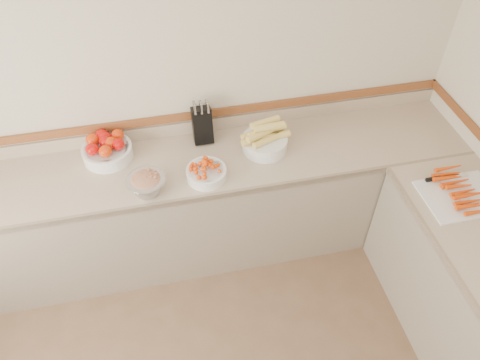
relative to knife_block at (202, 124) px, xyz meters
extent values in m
plane|color=beige|center=(-0.21, 0.10, 0.27)|extent=(4.00, 0.00, 4.00)
cube|color=tan|center=(-0.21, -0.22, -0.15)|extent=(4.00, 0.65, 0.04)
cube|color=gray|center=(-0.21, -0.22, -0.60)|extent=(4.00, 0.63, 0.86)
cube|color=gray|center=(-0.21, -0.54, -0.15)|extent=(4.00, 0.02, 0.04)
cube|color=tan|center=(-0.21, 0.09, -0.08)|extent=(4.00, 0.02, 0.10)
cube|color=brown|center=(-0.21, 0.09, 0.02)|extent=(4.00, 0.02, 0.06)
cube|color=black|center=(1.17, -1.65, -0.23)|extent=(0.02, 0.58, 0.06)
cylinder|color=silver|center=(1.17, -1.65, -0.31)|extent=(0.02, 0.50, 0.02)
cube|color=black|center=(0.00, 0.00, -0.01)|extent=(0.13, 0.16, 0.27)
cylinder|color=silver|center=(-0.04, -0.03, 0.15)|extent=(0.02, 0.03, 0.07)
cylinder|color=silver|center=(0.00, -0.03, 0.15)|extent=(0.02, 0.03, 0.07)
cylinder|color=silver|center=(0.04, -0.03, 0.15)|extent=(0.02, 0.03, 0.07)
cylinder|color=silver|center=(-0.04, 0.00, 0.15)|extent=(0.02, 0.03, 0.07)
cylinder|color=silver|center=(0.00, 0.00, 0.15)|extent=(0.02, 0.03, 0.07)
cylinder|color=silver|center=(0.04, 0.00, 0.15)|extent=(0.02, 0.03, 0.07)
cylinder|color=silver|center=(-0.04, 0.02, 0.15)|extent=(0.02, 0.03, 0.07)
cylinder|color=silver|center=(0.00, 0.02, 0.15)|extent=(0.02, 0.03, 0.07)
cylinder|color=silver|center=(0.04, 0.02, 0.15)|extent=(0.02, 0.03, 0.07)
cylinder|color=white|center=(-0.66, -0.05, -0.09)|extent=(0.33, 0.33, 0.09)
torus|color=white|center=(-0.66, -0.05, -0.05)|extent=(0.34, 0.34, 0.01)
cylinder|color=white|center=(-0.66, -0.05, -0.05)|extent=(0.29, 0.29, 0.01)
ellipsoid|color=red|center=(-0.74, -0.09, -0.01)|extent=(0.09, 0.09, 0.08)
ellipsoid|color=red|center=(-0.66, -0.13, -0.01)|extent=(0.09, 0.09, 0.08)
ellipsoid|color=red|center=(-0.57, -0.08, -0.01)|extent=(0.09, 0.09, 0.08)
ellipsoid|color=red|center=(-0.74, 0.01, -0.01)|extent=(0.09, 0.09, 0.08)
ellipsoid|color=red|center=(-0.66, -0.03, -0.01)|extent=(0.09, 0.09, 0.08)
ellipsoid|color=red|center=(-0.57, 0.02, -0.01)|extent=(0.09, 0.09, 0.08)
ellipsoid|color=red|center=(-0.68, 0.04, -0.01)|extent=(0.09, 0.09, 0.08)
ellipsoid|color=red|center=(-0.62, -0.05, -0.01)|extent=(0.09, 0.09, 0.08)
ellipsoid|color=red|center=(-0.66, 0.01, -0.01)|extent=(0.09, 0.09, 0.08)
cylinder|color=white|center=(-0.04, -0.38, -0.10)|extent=(0.26, 0.26, 0.07)
torus|color=white|center=(-0.04, -0.38, -0.07)|extent=(0.26, 0.26, 0.01)
cylinder|color=white|center=(-0.04, -0.38, -0.07)|extent=(0.23, 0.23, 0.01)
sphere|color=#EB4408|center=(-0.07, -0.35, -0.03)|extent=(0.03, 0.03, 0.03)
sphere|color=#EB4408|center=(-0.02, -0.43, -0.03)|extent=(0.03, 0.03, 0.03)
sphere|color=#EB4408|center=(-0.03, -0.45, -0.03)|extent=(0.03, 0.03, 0.03)
sphere|color=#EB4408|center=(0.05, -0.38, -0.04)|extent=(0.03, 0.03, 0.03)
sphere|color=#EB4408|center=(0.02, -0.39, -0.04)|extent=(0.03, 0.03, 0.03)
sphere|color=#EB4408|center=(-0.07, -0.33, -0.03)|extent=(0.03, 0.03, 0.03)
sphere|color=#EB4408|center=(-0.05, -0.38, -0.01)|extent=(0.03, 0.03, 0.03)
sphere|color=#EB4408|center=(-0.01, -0.37, -0.02)|extent=(0.03, 0.03, 0.03)
sphere|color=#EB4408|center=(-0.05, -0.37, -0.01)|extent=(0.03, 0.03, 0.03)
sphere|color=#EB4408|center=(-0.05, -0.44, -0.03)|extent=(0.03, 0.03, 0.03)
sphere|color=#EB4408|center=(0.00, -0.44, -0.03)|extent=(0.03, 0.03, 0.03)
sphere|color=#EB4408|center=(-0.04, -0.38, 0.00)|extent=(0.03, 0.03, 0.03)
sphere|color=#EB4408|center=(-0.13, -0.35, -0.05)|extent=(0.03, 0.03, 0.03)
sphere|color=#EB4408|center=(-0.05, -0.38, -0.01)|extent=(0.03, 0.03, 0.03)
sphere|color=#EB4408|center=(0.05, -0.39, -0.04)|extent=(0.03, 0.03, 0.03)
sphere|color=#EB4408|center=(-0.05, -0.33, -0.03)|extent=(0.03, 0.03, 0.03)
sphere|color=#EB4408|center=(-0.05, -0.34, -0.02)|extent=(0.03, 0.03, 0.03)
sphere|color=#EB4408|center=(-0.08, -0.40, -0.02)|extent=(0.03, 0.03, 0.03)
sphere|color=#EB4408|center=(-0.04, -0.38, -0.02)|extent=(0.03, 0.03, 0.03)
sphere|color=#EB4408|center=(-0.03, -0.38, -0.01)|extent=(0.03, 0.03, 0.03)
sphere|color=#EB4408|center=(-0.12, -0.33, -0.05)|extent=(0.03, 0.03, 0.03)
sphere|color=#EB4408|center=(-0.02, -0.38, -0.01)|extent=(0.03, 0.03, 0.03)
sphere|color=#EB4408|center=(-0.10, -0.35, -0.03)|extent=(0.03, 0.03, 0.03)
sphere|color=#EB4408|center=(-0.05, -0.38, -0.02)|extent=(0.03, 0.03, 0.03)
sphere|color=#EB4408|center=(-0.11, -0.42, -0.04)|extent=(0.03, 0.03, 0.03)
sphere|color=#EB4408|center=(-0.06, -0.40, -0.03)|extent=(0.03, 0.03, 0.03)
sphere|color=#EB4408|center=(0.00, -0.40, -0.02)|extent=(0.03, 0.03, 0.03)
sphere|color=#EB4408|center=(-0.02, -0.42, -0.03)|extent=(0.03, 0.03, 0.03)
sphere|color=#EB4408|center=(-0.06, -0.44, -0.04)|extent=(0.03, 0.03, 0.03)
sphere|color=#EB4408|center=(-0.02, -0.37, -0.02)|extent=(0.03, 0.03, 0.03)
sphere|color=#EB4408|center=(-0.03, -0.38, -0.02)|extent=(0.03, 0.03, 0.03)
sphere|color=#EB4408|center=(-0.01, -0.46, -0.04)|extent=(0.03, 0.03, 0.03)
sphere|color=#EB4408|center=(-0.10, -0.39, -0.03)|extent=(0.03, 0.03, 0.03)
sphere|color=#EB4408|center=(-0.10, -0.45, -0.04)|extent=(0.03, 0.03, 0.03)
sphere|color=#EB4408|center=(-0.05, -0.38, -0.01)|extent=(0.03, 0.03, 0.03)
sphere|color=#EB4408|center=(-0.01, -0.38, -0.02)|extent=(0.03, 0.03, 0.03)
sphere|color=#EB4408|center=(-0.01, -0.39, -0.02)|extent=(0.03, 0.03, 0.03)
sphere|color=#EB4408|center=(-0.05, -0.41, -0.02)|extent=(0.03, 0.03, 0.03)
sphere|color=#EB4408|center=(0.00, -0.42, -0.03)|extent=(0.03, 0.03, 0.03)
cylinder|color=white|center=(0.40, -0.19, -0.09)|extent=(0.31, 0.31, 0.09)
torus|color=white|center=(0.40, -0.19, -0.04)|extent=(0.31, 0.31, 0.01)
cylinder|color=#F5D266|center=(0.33, -0.21, -0.02)|extent=(0.21, 0.10, 0.05)
cylinder|color=#F5D266|center=(0.40, -0.24, -0.02)|extent=(0.21, 0.12, 0.05)
cylinder|color=#F5D266|center=(0.46, -0.21, -0.02)|extent=(0.21, 0.07, 0.05)
cylinder|color=#F5D266|center=(0.34, -0.15, -0.02)|extent=(0.21, 0.11, 0.05)
cylinder|color=#F5D266|center=(0.43, -0.14, -0.02)|extent=(0.21, 0.05, 0.05)
cylinder|color=#F5D266|center=(0.37, -0.19, 0.03)|extent=(0.21, 0.11, 0.05)
cylinder|color=#F5D266|center=(0.44, -0.18, 0.03)|extent=(0.21, 0.07, 0.05)
cylinder|color=#F5D266|center=(0.40, -0.16, 0.07)|extent=(0.21, 0.09, 0.05)
cylinder|color=#F5D266|center=(0.35, -0.22, 0.03)|extent=(0.21, 0.13, 0.05)
cylinder|color=#F5D266|center=(0.42, -0.21, 0.07)|extent=(0.21, 0.06, 0.05)
cylinder|color=#B2B2BA|center=(-0.42, -0.43, -0.08)|extent=(0.24, 0.24, 0.11)
torus|color=#B2B2BA|center=(-0.42, -0.43, -0.02)|extent=(0.25, 0.25, 0.01)
ellipsoid|color=#C21644|center=(-0.42, -0.43, -0.03)|extent=(0.20, 0.20, 0.06)
cube|color=#C21644|center=(-0.46, -0.44, -0.02)|extent=(0.02, 0.02, 0.02)
cube|color=#A0C761|center=(-0.39, -0.37, 0.00)|extent=(0.02, 0.02, 0.02)
cube|color=#C21644|center=(-0.41, -0.38, -0.02)|extent=(0.02, 0.02, 0.02)
cube|color=#A0C761|center=(-0.39, -0.43, -0.01)|extent=(0.02, 0.02, 0.02)
cube|color=#C21644|center=(-0.45, -0.37, -0.02)|extent=(0.02, 0.02, 0.02)
cube|color=#A0C761|center=(-0.49, -0.43, -0.02)|extent=(0.02, 0.02, 0.02)
cube|color=#C21644|center=(-0.39, -0.41, 0.00)|extent=(0.02, 0.02, 0.02)
cube|color=#A0C761|center=(-0.36, -0.44, 0.00)|extent=(0.02, 0.02, 0.02)
cube|color=#C21644|center=(-0.36, -0.39, -0.01)|extent=(0.02, 0.02, 0.02)
cube|color=#A0C761|center=(-0.45, -0.39, -0.01)|extent=(0.02, 0.02, 0.02)
cube|color=#C21644|center=(-0.41, -0.41, -0.01)|extent=(0.02, 0.02, 0.02)
cube|color=#A0C761|center=(-0.35, -0.42, 0.00)|extent=(0.02, 0.02, 0.02)
cube|color=#C21644|center=(-0.42, -0.43, 0.00)|extent=(0.02, 0.02, 0.02)
cube|color=#A0C761|center=(-0.39, -0.36, 0.00)|extent=(0.02, 0.02, 0.02)
cube|color=white|center=(1.47, -0.90, -0.12)|extent=(0.47, 0.37, 0.01)
cone|color=#EB4508|center=(1.47, -1.05, -0.10)|extent=(0.18, 0.03, 0.03)
cone|color=#EB4508|center=(1.47, -1.02, -0.08)|extent=(0.18, 0.03, 0.03)
cone|color=#EB4508|center=(1.47, -0.99, -0.10)|extent=(0.18, 0.03, 0.03)
cone|color=#EB4508|center=(1.47, -0.96, -0.10)|extent=(0.18, 0.03, 0.03)
cone|color=#EB4508|center=(1.47, -0.94, -0.08)|extent=(0.18, 0.03, 0.03)
cone|color=#EB4508|center=(1.47, -0.91, -0.10)|extent=(0.18, 0.03, 0.03)
cone|color=#EB4508|center=(1.47, -0.88, -0.10)|extent=(0.18, 0.03, 0.03)
cone|color=#EB4508|center=(1.47, -0.85, -0.08)|extent=(0.18, 0.03, 0.03)
cone|color=#EB4508|center=(1.47, -0.83, -0.10)|extent=(0.18, 0.03, 0.03)
cone|color=#EB4508|center=(1.47, -0.80, -0.10)|extent=(0.18, 0.03, 0.03)
cone|color=#EB4508|center=(1.47, -0.77, -0.08)|extent=(0.18, 0.03, 0.03)
cone|color=#EB4508|center=(1.47, -0.74, -0.10)|extent=(0.18, 0.03, 0.03)
cone|color=#EB4508|center=(1.47, -0.72, -0.10)|extent=(0.18, 0.03, 0.03)
cone|color=#EB4508|center=(1.47, -0.69, -0.08)|extent=(0.18, 0.03, 0.03)
cube|color=silver|center=(1.51, -0.73, -0.11)|extent=(0.19, 0.04, 0.00)
cube|color=black|center=(1.37, -0.73, -0.11)|extent=(0.10, 0.02, 0.02)
camera|label=1|loc=(-0.29, -2.52, 2.02)|focal=35.00mm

